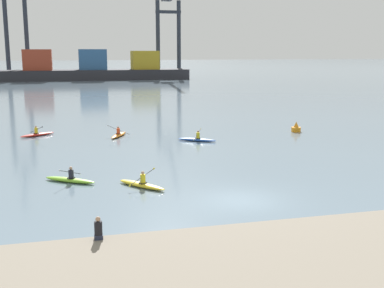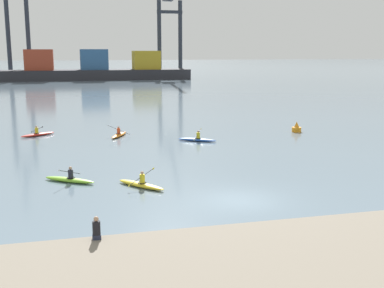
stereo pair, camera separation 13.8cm
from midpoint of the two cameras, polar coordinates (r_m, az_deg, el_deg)
The scene contains 11 objects.
ground_plane at distance 25.56m, azimuth 5.79°, elevation -6.59°, with size 800.00×800.00×0.00m, color slate.
container_barge at distance 134.05m, azimuth -11.42°, elevation 8.59°, with size 51.18×8.70×8.12m.
gantry_crane_west at distance 147.37m, azimuth -19.89°, elevation 14.18°, with size 6.49×15.98×35.49m.
gantry_crane_west_mid at distance 148.35m, azimuth -2.57°, elevation 14.03°, with size 7.59×16.68×33.66m.
channel_buoy at distance 47.67m, azimuth 12.27°, elevation 1.83°, with size 0.90×0.90×1.00m.
kayak_red at distance 46.53m, azimuth -17.60°, elevation 1.12°, with size 3.16×2.39×1.04m.
kayak_yellow at distance 27.91m, azimuth -5.85°, elevation -4.72°, with size 2.60×3.03×0.97m.
kayak_blue at distance 41.75m, azimuth 0.71°, elevation 0.56°, with size 3.20×2.32×1.01m.
kayak_lime at distance 29.70m, azimuth -14.06°, elevation -4.03°, with size 3.12×2.46×1.02m.
kayak_orange at distance 44.62m, azimuth -8.49°, elevation 1.11°, with size 2.03×3.32×1.05m.
seated_onlooker at distance 18.93m, azimuth -10.96°, elevation -9.79°, with size 0.32×0.30×0.90m.
Camera 2 is at (-8.35, -22.91, 7.65)m, focal length 45.37 mm.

